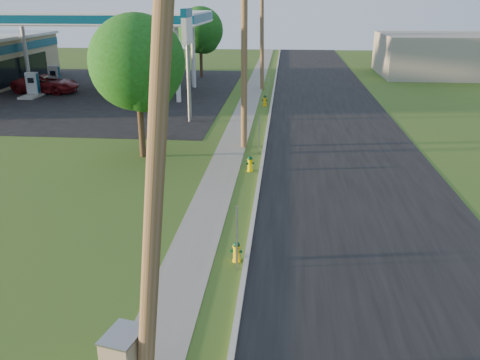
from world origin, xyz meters
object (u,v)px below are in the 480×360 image
at_px(price_pylon, 187,33).
at_px(tree_verge, 139,67).
at_px(hydrant_far, 265,101).
at_px(utility_pole_far, 262,31).
at_px(tree_lot, 201,32).
at_px(utility_pole_near, 155,170).
at_px(fuel_pump_nw, 33,87).
at_px(car_silver, 151,83).
at_px(fuel_pump_ne, 144,89).
at_px(hydrant_mid, 250,164).
at_px(car_red, 46,84).
at_px(utility_pole_mid, 244,51).
at_px(hydrant_near, 236,251).
at_px(fuel_pump_sw, 55,80).
at_px(fuel_pump_se, 157,81).

height_order(price_pylon, tree_verge, tree_verge).
bearing_deg(hydrant_far, price_pylon, -130.33).
xyz_separation_m(utility_pole_far, tree_lot, (-6.16, 6.46, -0.50)).
bearing_deg(utility_pole_far, tree_verge, -103.30).
distance_m(utility_pole_near, fuel_pump_nw, 36.03).
bearing_deg(car_silver, fuel_pump_ne, -172.95).
bearing_deg(hydrant_mid, car_silver, 116.31).
distance_m(car_red, car_silver, 8.62).
relative_size(utility_pole_mid, fuel_pump_nw, 3.06).
bearing_deg(hydrant_mid, fuel_pump_ne, 119.33).
xyz_separation_m(fuel_pump_nw, tree_lot, (11.74, 11.46, 3.58)).
bearing_deg(hydrant_far, utility_pole_far, 95.00).
height_order(utility_pole_far, tree_verge, utility_pole_far).
bearing_deg(tree_verge, price_pylon, 83.54).
height_order(fuel_pump_nw, price_pylon, price_pylon).
bearing_deg(tree_lot, hydrant_far, -63.53).
relative_size(utility_pole_far, hydrant_mid, 12.85).
height_order(tree_lot, hydrant_near, tree_lot).
relative_size(utility_pole_near, fuel_pump_ne, 2.96).
height_order(fuel_pump_sw, fuel_pump_se, same).
bearing_deg(tree_lot, utility_pole_mid, -75.87).
height_order(hydrant_far, car_silver, car_silver).
height_order(fuel_pump_se, car_red, fuel_pump_se).
xyz_separation_m(fuel_pump_ne, car_silver, (-0.14, 2.59, 0.04)).
relative_size(fuel_pump_ne, tree_lot, 0.48).
bearing_deg(tree_verge, tree_lot, 92.99).
bearing_deg(hydrant_mid, fuel_pump_nw, 137.57).
bearing_deg(price_pylon, tree_verge, -96.46).
bearing_deg(car_red, fuel_pump_sw, 12.61).
relative_size(fuel_pump_sw, tree_verge, 0.47).
xyz_separation_m(utility_pole_far, fuel_pump_sw, (-17.90, -1.00, -4.08)).
distance_m(utility_pole_near, utility_pole_mid, 18.00).
bearing_deg(tree_lot, fuel_pump_sw, -147.56).
height_order(utility_pole_mid, hydrant_near, utility_pole_mid).
xyz_separation_m(hydrant_near, hydrant_far, (-0.17, 23.15, 0.06)).
relative_size(fuel_pump_se, hydrant_mid, 4.33).
xyz_separation_m(fuel_pump_ne, tree_verge, (4.13, -15.18, 3.69)).
bearing_deg(utility_pole_far, fuel_pump_ne, -150.67).
bearing_deg(fuel_pump_ne, utility_pole_mid, -55.60).
xyz_separation_m(utility_pole_mid, fuel_pump_sw, (-17.90, 17.00, -4.23)).
bearing_deg(hydrant_mid, price_pylon, 115.55).
relative_size(utility_pole_far, fuel_pump_ne, 2.97).
xyz_separation_m(hydrant_near, hydrant_mid, (-0.19, 8.41, 0.03)).
distance_m(fuel_pump_nw, car_red, 1.65).
relative_size(fuel_pump_sw, car_silver, 0.71).
bearing_deg(fuel_pump_se, hydrant_far, -32.92).
height_order(tree_lot, hydrant_mid, tree_lot).
distance_m(fuel_pump_ne, hydrant_far, 9.78).
bearing_deg(utility_pole_mid, tree_lot, 104.13).
distance_m(utility_pole_mid, fuel_pump_nw, 22.52).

